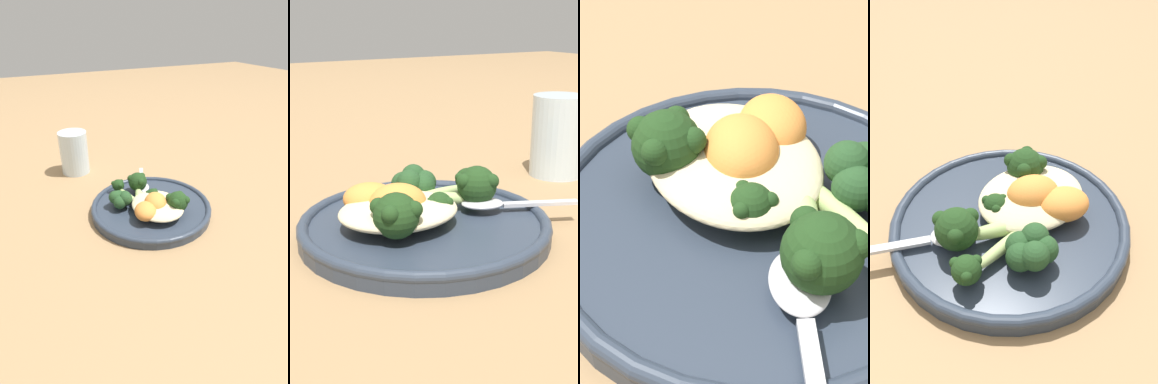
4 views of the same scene
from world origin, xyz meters
The scene contains 10 objects.
ground_plane centered at (0.00, 0.00, 0.00)m, with size 4.00×4.00×0.00m, color #9E7A51.
plate centered at (-0.01, -0.01, 0.01)m, with size 0.26×0.26×0.02m.
quinoa_mound centered at (-0.04, -0.01, 0.03)m, with size 0.12×0.10×0.02m, color beige.
broccoli_stalk_0 centered at (-0.06, -0.05, 0.04)m, with size 0.07×0.09×0.04m.
broccoli_stalk_1 centered at (-0.01, -0.01, 0.03)m, with size 0.05×0.08×0.03m.
broccoli_stalk_2 centered at (0.04, -0.01, 0.04)m, with size 0.12×0.07×0.04m.
sweet_potato_chunk_0 centered at (-0.06, 0.02, 0.04)m, with size 0.05×0.04×0.03m, color orange.
sweet_potato_chunk_1 centered at (-0.04, -0.01, 0.04)m, with size 0.06×0.05×0.04m, color orange.
kale_tuft centered at (0.01, 0.05, 0.04)m, with size 0.05×0.05×0.03m.
spoon centered at (0.06, -0.03, 0.03)m, with size 0.13×0.07×0.01m.
Camera 3 is at (0.23, -0.15, 0.28)m, focal length 60.00 mm.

